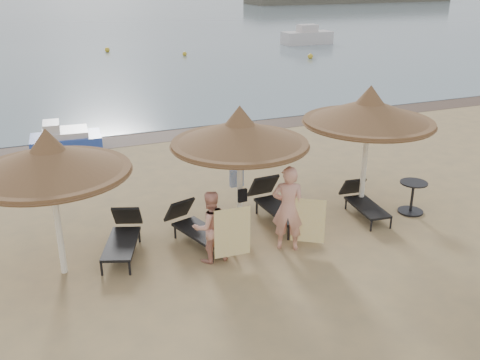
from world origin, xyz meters
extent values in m
plane|color=tan|center=(0.00, 0.00, 0.00)|extent=(160.00, 160.00, 0.00)
cube|color=slate|center=(0.00, 80.00, 0.01)|extent=(200.00, 140.00, 0.03)
cube|color=brown|center=(0.00, 9.40, 0.00)|extent=(200.00, 1.60, 0.01)
cube|color=beige|center=(18.00, 30.00, 0.50)|extent=(4.00, 1.60, 1.00)
cube|color=beige|center=(18.00, 30.00, 1.25)|extent=(1.50, 1.00, 0.60)
cylinder|color=white|center=(-3.56, 0.97, 1.08)|extent=(0.12, 0.12, 2.16)
cone|color=brown|center=(-3.56, 0.97, 2.39)|extent=(2.99, 2.99, 0.57)
cone|color=brown|center=(-3.56, 0.97, 2.73)|extent=(0.72, 0.72, 0.46)
cylinder|color=brown|center=(-3.56, 0.97, 2.12)|extent=(2.93, 2.93, 0.10)
cylinder|color=white|center=(0.31, 1.21, 1.09)|extent=(0.12, 0.12, 2.17)
cone|color=brown|center=(0.31, 1.21, 2.40)|extent=(3.00, 3.00, 0.57)
cone|color=brown|center=(0.31, 1.21, 2.74)|extent=(0.72, 0.72, 0.47)
cylinder|color=brown|center=(0.31, 1.21, 2.13)|extent=(2.94, 2.94, 0.10)
cylinder|color=white|center=(3.67, 1.34, 1.14)|extent=(0.13, 0.13, 2.28)
cone|color=brown|center=(3.67, 1.34, 2.52)|extent=(3.15, 3.15, 0.60)
cone|color=brown|center=(3.67, 1.34, 2.88)|extent=(0.76, 0.76, 0.49)
cylinder|color=brown|center=(3.67, 1.34, 2.24)|extent=(3.09, 3.09, 0.11)
cylinder|color=black|center=(-2.89, 0.55, 0.14)|extent=(0.05, 0.05, 0.27)
cylinder|color=black|center=(-2.37, 0.36, 0.14)|extent=(0.05, 0.05, 0.27)
cylinder|color=black|center=(-2.41, 1.84, 0.14)|extent=(0.05, 0.05, 0.27)
cylinder|color=black|center=(-1.90, 1.65, 0.14)|extent=(0.05, 0.05, 0.27)
cube|color=black|center=(-2.38, 1.15, 0.30)|extent=(1.08, 1.59, 0.06)
cube|color=black|center=(-2.08, 1.96, 0.54)|extent=(0.71, 0.60, 0.56)
cylinder|color=black|center=(-0.71, 0.20, 0.14)|extent=(0.05, 0.05, 0.28)
cylinder|color=black|center=(-0.18, 0.37, 0.14)|extent=(0.05, 0.05, 0.28)
cylinder|color=black|center=(-1.12, 1.53, 0.14)|extent=(0.05, 0.05, 0.28)
cylinder|color=black|center=(-0.59, 1.69, 0.14)|extent=(0.05, 0.05, 0.28)
cube|color=black|center=(-0.66, 0.99, 0.31)|extent=(1.03, 1.60, 0.06)
cube|color=black|center=(-0.92, 1.83, 0.54)|extent=(0.71, 0.58, 0.56)
cylinder|color=black|center=(1.19, 0.49, 0.15)|extent=(0.05, 0.05, 0.31)
cylinder|color=black|center=(1.80, 0.53, 0.15)|extent=(0.05, 0.05, 0.31)
cylinder|color=black|center=(1.10, 2.02, 0.15)|extent=(0.05, 0.05, 0.31)
cylinder|color=black|center=(1.71, 2.06, 0.15)|extent=(0.05, 0.05, 0.31)
cube|color=black|center=(1.44, 1.33, 0.34)|extent=(0.77, 1.68, 0.07)
cube|color=black|center=(1.39, 2.29, 0.60)|extent=(0.70, 0.50, 0.62)
cylinder|color=black|center=(3.13, 0.14, 0.13)|extent=(0.05, 0.05, 0.26)
cylinder|color=black|center=(3.64, 0.09, 0.13)|extent=(0.05, 0.05, 0.26)
cylinder|color=black|center=(3.28, 1.41, 0.13)|extent=(0.05, 0.05, 0.26)
cylinder|color=black|center=(3.78, 1.35, 0.13)|extent=(0.05, 0.05, 0.26)
cube|color=black|center=(3.46, 0.79, 0.28)|extent=(0.71, 1.42, 0.05)
cube|color=black|center=(3.55, 1.59, 0.50)|extent=(0.60, 0.45, 0.52)
cylinder|color=black|center=(4.66, 0.64, 0.02)|extent=(0.62, 0.62, 0.04)
cylinder|color=black|center=(4.66, 0.64, 0.40)|extent=(0.07, 0.07, 0.75)
cylinder|color=black|center=(4.66, 0.64, 0.78)|extent=(0.66, 0.66, 0.03)
imported|color=#E59F8B|center=(-0.71, 0.31, 0.89)|extent=(0.85, 0.58, 1.78)
imported|color=#E59F8B|center=(0.99, 0.18, 1.09)|extent=(1.20, 1.07, 2.18)
cube|color=yellow|center=(-0.36, -0.04, 0.73)|extent=(0.76, 0.06, 1.06)
cube|color=yellow|center=(1.34, -0.07, 0.69)|extent=(0.61, 0.41, 1.00)
cube|color=white|center=(0.31, 1.39, 1.28)|extent=(0.31, 0.11, 0.39)
cube|color=black|center=(0.31, 1.05, 0.99)|extent=(0.21, 0.09, 0.29)
cube|color=#2745A9|center=(-2.74, 8.82, 0.28)|extent=(2.32, 1.48, 0.56)
cube|color=beige|center=(-2.74, 8.82, 0.63)|extent=(1.50, 1.21, 0.25)
cube|color=beige|center=(-3.14, 8.85, 0.86)|extent=(0.57, 0.95, 0.35)
sphere|color=gold|center=(2.30, 31.53, 0.18)|extent=(0.37, 0.37, 0.37)
sphere|color=gold|center=(14.48, 23.16, 0.18)|extent=(0.36, 0.36, 0.36)
sphere|color=gold|center=(7.00, 27.62, 0.16)|extent=(0.31, 0.31, 0.31)
camera|label=1|loc=(-3.84, -8.90, 5.60)|focal=40.00mm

